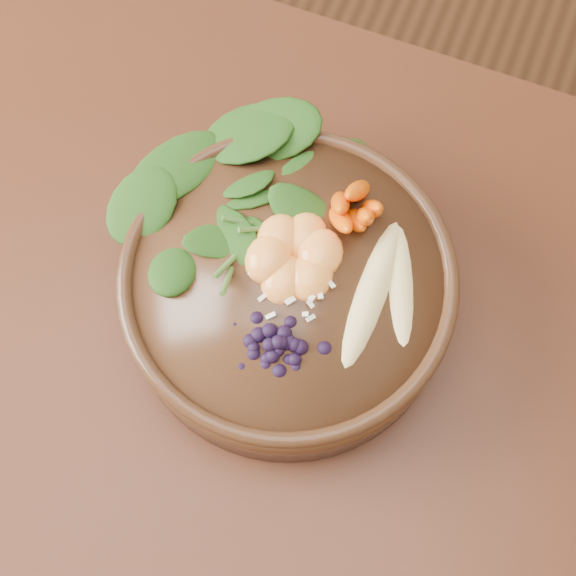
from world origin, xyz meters
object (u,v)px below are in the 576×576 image
(stoneware_bowl, at_px, (288,292))
(blueberry_pile, at_px, (278,336))
(kale_heap, at_px, (249,193))
(mandarin_cluster, at_px, (294,250))
(banana_halves, at_px, (388,282))
(carrot_cluster, at_px, (367,183))
(dining_table, at_px, (47,400))

(stoneware_bowl, distance_m, blueberry_pile, 0.08)
(kale_heap, height_order, mandarin_cluster, kale_heap)
(stoneware_bowl, xyz_separation_m, banana_halves, (0.08, 0.02, 0.05))
(mandarin_cluster, bearing_deg, banana_halves, 1.20)
(carrot_cluster, distance_m, banana_halves, 0.08)
(mandarin_cluster, height_order, blueberry_pile, blueberry_pile)
(stoneware_bowl, relative_size, banana_halves, 1.74)
(kale_heap, height_order, blueberry_pile, kale_heap)
(kale_heap, distance_m, carrot_cluster, 0.09)
(kale_heap, xyz_separation_m, mandarin_cluster, (0.05, -0.03, -0.01))
(dining_table, bearing_deg, banana_halves, 30.83)
(dining_table, height_order, kale_heap, kale_heap)
(banana_halves, bearing_deg, dining_table, -160.12)
(stoneware_bowl, xyz_separation_m, carrot_cluster, (0.03, 0.08, 0.07))
(kale_heap, xyz_separation_m, banana_halves, (0.13, -0.03, -0.01))
(kale_heap, bearing_deg, carrot_cluster, 21.46)
(dining_table, relative_size, kale_heap, 8.97)
(stoneware_bowl, height_order, kale_heap, kale_heap)
(banana_halves, xyz_separation_m, blueberry_pile, (-0.06, -0.07, 0.01))
(stoneware_bowl, bearing_deg, mandarin_cluster, 94.61)
(carrot_cluster, height_order, banana_halves, carrot_cluster)
(stoneware_bowl, xyz_separation_m, blueberry_pile, (0.01, -0.05, 0.06))
(stoneware_bowl, relative_size, carrot_cluster, 3.62)
(dining_table, relative_size, stoneware_bowl, 5.88)
(stoneware_bowl, bearing_deg, dining_table, -143.63)
(banana_halves, bearing_deg, mandarin_cluster, 170.25)
(mandarin_cluster, bearing_deg, stoneware_bowl, -85.39)
(stoneware_bowl, bearing_deg, kale_heap, 137.82)
(dining_table, bearing_deg, kale_heap, 53.36)
(stoneware_bowl, height_order, banana_halves, banana_halves)
(dining_table, distance_m, blueberry_pile, 0.29)
(dining_table, relative_size, mandarin_cluster, 18.53)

